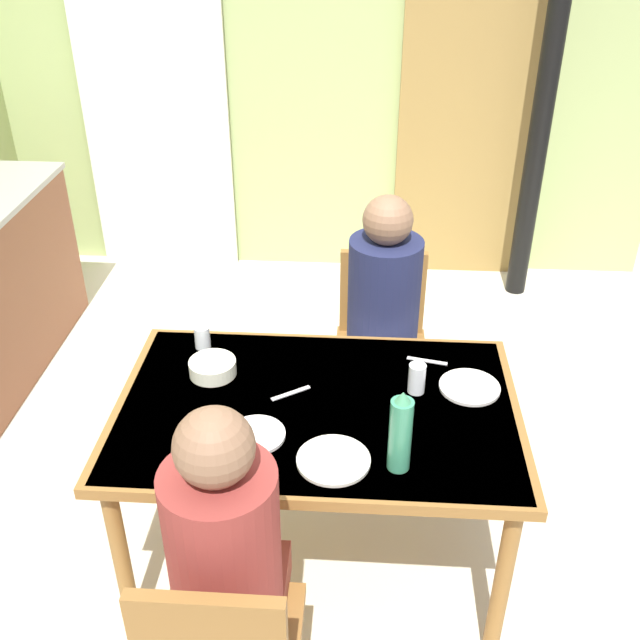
{
  "coord_description": "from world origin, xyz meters",
  "views": [
    {
      "loc": [
        0.31,
        -2.19,
        2.29
      ],
      "look_at": [
        0.17,
        -0.05,
        0.98
      ],
      "focal_mm": 41.49,
      "sensor_mm": 36.0,
      "label": 1
    }
  ],
  "objects_px": {
    "serving_bowl_center": "(213,367)",
    "dining_table": "(317,422)",
    "chair_far_diner": "(381,337)",
    "person_far_diner": "(384,297)",
    "person_near_diner": "(225,542)",
    "water_bottle_green_near": "(400,433)"
  },
  "relations": [
    {
      "from": "chair_far_diner",
      "to": "serving_bowl_center",
      "type": "distance_m",
      "value": 0.93
    },
    {
      "from": "water_bottle_green_near",
      "to": "serving_bowl_center",
      "type": "bearing_deg",
      "value": 145.9
    },
    {
      "from": "chair_far_diner",
      "to": "person_far_diner",
      "type": "xyz_separation_m",
      "value": [
        -0.0,
        -0.14,
        0.28
      ]
    },
    {
      "from": "person_far_diner",
      "to": "serving_bowl_center",
      "type": "distance_m",
      "value": 0.8
    },
    {
      "from": "dining_table",
      "to": "person_near_diner",
      "type": "xyz_separation_m",
      "value": [
        -0.2,
        -0.66,
        0.13
      ]
    },
    {
      "from": "dining_table",
      "to": "person_far_diner",
      "type": "distance_m",
      "value": 0.71
    },
    {
      "from": "person_near_diner",
      "to": "chair_far_diner",
      "type": "bearing_deg",
      "value": 73.71
    },
    {
      "from": "dining_table",
      "to": "serving_bowl_center",
      "type": "height_order",
      "value": "serving_bowl_center"
    },
    {
      "from": "dining_table",
      "to": "person_far_diner",
      "type": "height_order",
      "value": "person_far_diner"
    },
    {
      "from": "chair_far_diner",
      "to": "serving_bowl_center",
      "type": "relative_size",
      "value": 5.12
    },
    {
      "from": "water_bottle_green_near",
      "to": "serving_bowl_center",
      "type": "height_order",
      "value": "water_bottle_green_near"
    },
    {
      "from": "chair_far_diner",
      "to": "person_near_diner",
      "type": "height_order",
      "value": "person_near_diner"
    },
    {
      "from": "dining_table",
      "to": "chair_far_diner",
      "type": "xyz_separation_m",
      "value": [
        0.23,
        0.8,
        -0.16
      ]
    },
    {
      "from": "serving_bowl_center",
      "to": "water_bottle_green_near",
      "type": "bearing_deg",
      "value": -34.1
    },
    {
      "from": "dining_table",
      "to": "person_near_diner",
      "type": "height_order",
      "value": "person_near_diner"
    },
    {
      "from": "dining_table",
      "to": "person_far_diner",
      "type": "xyz_separation_m",
      "value": [
        0.23,
        0.66,
        0.13
      ]
    },
    {
      "from": "dining_table",
      "to": "water_bottle_green_near",
      "type": "height_order",
      "value": "water_bottle_green_near"
    },
    {
      "from": "person_far_diner",
      "to": "person_near_diner",
      "type": "bearing_deg",
      "value": 72.13
    },
    {
      "from": "chair_far_diner",
      "to": "person_near_diner",
      "type": "distance_m",
      "value": 1.55
    },
    {
      "from": "chair_far_diner",
      "to": "serving_bowl_center",
      "type": "height_order",
      "value": "chair_far_diner"
    },
    {
      "from": "serving_bowl_center",
      "to": "dining_table",
      "type": "bearing_deg",
      "value": -22.44
    },
    {
      "from": "chair_far_diner",
      "to": "serving_bowl_center",
      "type": "bearing_deg",
      "value": 45.9
    }
  ]
}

